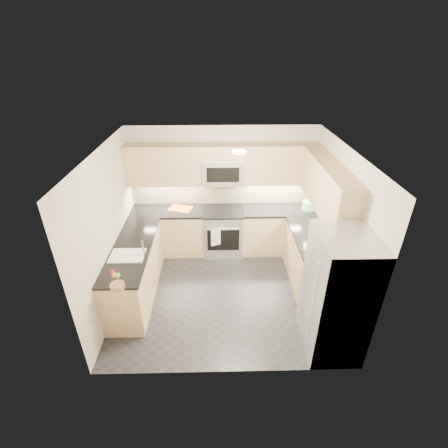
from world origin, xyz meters
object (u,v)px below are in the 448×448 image
at_px(microwave, 223,171).
at_px(refrigerator, 336,295).
at_px(fruit_basket, 117,286).
at_px(cutting_board, 180,209).
at_px(gas_range, 223,232).
at_px(utensil_bowl, 309,205).

distance_m(microwave, refrigerator, 3.04).
bearing_deg(fruit_basket, microwave, 58.75).
distance_m(refrigerator, cutting_board, 3.39).
xyz_separation_m(gas_range, fruit_basket, (-1.45, -2.27, 0.52)).
xyz_separation_m(utensil_bowl, cutting_board, (-2.53, 0.06, -0.07)).
relative_size(gas_range, refrigerator, 0.51).
xyz_separation_m(gas_range, microwave, (0.00, 0.12, 1.24)).
xyz_separation_m(microwave, cutting_board, (-0.84, -0.05, -0.75)).
height_order(gas_range, utensil_bowl, utensil_bowl).
distance_m(gas_range, utensil_bowl, 1.79).
bearing_deg(cutting_board, refrigerator, -47.59).
relative_size(gas_range, microwave, 1.20).
distance_m(refrigerator, utensil_bowl, 2.46).
distance_m(gas_range, refrigerator, 2.86).
distance_m(cutting_board, fruit_basket, 2.43).
height_order(utensil_bowl, fruit_basket, utensil_bowl).
bearing_deg(utensil_bowl, microwave, 176.44).
bearing_deg(gas_range, cutting_board, 174.72).
height_order(refrigerator, fruit_basket, refrigerator).
bearing_deg(microwave, utensil_bowl, -3.56).
xyz_separation_m(gas_range, cutting_board, (-0.84, 0.08, 0.49)).
distance_m(utensil_bowl, cutting_board, 2.53).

